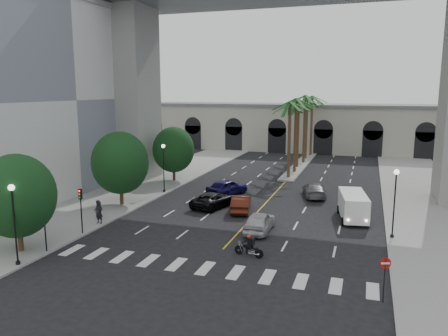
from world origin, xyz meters
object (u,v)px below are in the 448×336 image
lamp_post_left_far (164,164)px  car_b (241,203)px  lamp_post_right (395,198)px  cargo_van (353,205)px  lamp_post_left_near (14,218)px  traffic_signal_far (81,203)px  car_e (227,187)px  car_a (260,222)px  pedestrian_a (99,212)px  pedestrian_b (98,210)px  car_d (314,190)px  car_c (214,200)px  traffic_signal_near (44,218)px  motorcycle_rider (250,247)px  do_not_enter_sign (385,270)px

lamp_post_left_far → car_b: 11.07m
lamp_post_right → cargo_van: lamp_post_right is taller
cargo_van → lamp_post_left_near: bearing=-148.3°
traffic_signal_far → car_e: (6.63, 15.83, -1.65)m
car_a → cargo_van: cargo_van is taller
pedestrian_a → pedestrian_b: bearing=129.7°
lamp_post_right → pedestrian_a: bearing=-170.3°
traffic_signal_far → car_b: size_ratio=0.79×
lamp_post_left_far → car_d: lamp_post_left_far is taller
car_c → car_e: car_e is taller
cargo_van → pedestrian_b: bearing=-170.3°
lamp_post_right → car_d: 13.76m
lamp_post_left_near → traffic_signal_near: (0.10, 2.50, -0.71)m
traffic_signal_far → pedestrian_b: traffic_signal_far is taller
motorcycle_rider → pedestrian_a: size_ratio=1.13×
traffic_signal_near → pedestrian_b: traffic_signal_near is taller
do_not_enter_sign → traffic_signal_far: bearing=149.0°
lamp_post_right → pedestrian_b: size_ratio=3.26×
lamp_post_left_near → car_d: size_ratio=1.06×
traffic_signal_far → lamp_post_left_near: bearing=-90.9°
lamp_post_left_far → car_e: bearing=11.2°
lamp_post_right → traffic_signal_far: bearing=-164.0°
do_not_enter_sign → car_c: bearing=114.7°
traffic_signal_far → motorcycle_rider: bearing=-0.9°
lamp_post_left_far → lamp_post_left_near: bearing=-90.0°
motorcycle_rider → cargo_van: cargo_van is taller
motorcycle_rider → car_d: bearing=95.5°
lamp_post_left_near → traffic_signal_far: bearing=89.1°
cargo_van → traffic_signal_far: bearing=-160.7°
lamp_post_left_far → cargo_van: 20.22m
car_b → motorcycle_rider: bearing=97.1°
car_b → pedestrian_a: pedestrian_a is taller
lamp_post_left_far → traffic_signal_far: bearing=-89.6°
car_c → car_d: 11.20m
lamp_post_left_near → traffic_signal_near: size_ratio=1.47×
do_not_enter_sign → motorcycle_rider: bearing=134.3°
lamp_post_left_far → do_not_enter_sign: lamp_post_left_far is taller
lamp_post_left_near → pedestrian_b: size_ratio=3.26×
car_b → pedestrian_a: size_ratio=2.48×
traffic_signal_near → traffic_signal_far: bearing=90.0°
lamp_post_right → car_a: 10.28m
cargo_van → pedestrian_a: bearing=-167.0°
car_a → pedestrian_a: (-13.00, -2.56, 0.29)m
car_d → pedestrian_a: (-15.72, -15.39, 0.35)m
lamp_post_right → car_c: 16.57m
do_not_enter_sign → car_e: bearing=107.0°
car_d → do_not_enter_sign: bearing=92.0°
lamp_post_left_far → car_a: bearing=-36.0°
lamp_post_right → car_b: size_ratio=1.15×
traffic_signal_near → traffic_signal_far: size_ratio=1.00×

